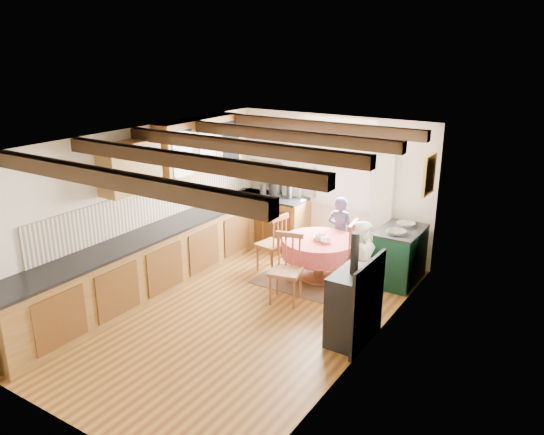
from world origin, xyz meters
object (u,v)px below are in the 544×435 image
Objects in this scene: cup at (318,238)px; child_right at (362,256)px; aga_range at (399,255)px; chair_near at (286,269)px; chair_right at (363,257)px; cast_iron_stove at (353,288)px; dining_table at (319,260)px; child_far at (340,232)px; chair_left at (272,242)px.

child_right is at bearing 13.28° from cup.
cup is at bearing -145.23° from aga_range.
chair_near is 0.97× the size of chair_right.
cast_iron_stove reaches higher than aga_range.
child_right is at bearing 38.63° from chair_near.
dining_table is 0.94× the size of child_far.
chair_right is 0.73× the size of cast_iron_stove.
chair_near reaches higher than chair_left.
child_far is (0.86, 0.72, 0.12)m from chair_left.
chair_near is at bearing 133.24° from chair_right.
chair_near is 1.32m from cast_iron_stove.
cup reaches higher than dining_table.
child_right is (0.68, 0.07, 0.20)m from dining_table.
cast_iron_stove reaches higher than child_far.
chair_left is 8.96× the size of cup.
chair_left is 1.13m from child_far.
dining_table is at bearing 110.73° from child_right.
chair_left is 1.03× the size of aga_range.
cup is (0.08, 0.81, 0.23)m from chair_near.
dining_table is at bearing 130.83° from cast_iron_stove.
child_right reaches higher than chair_near.
chair_right is 0.96× the size of child_right.
child_right is at bearing -123.95° from aga_range.
aga_range is (1.87, 0.70, -0.05)m from chair_left.
chair_left is 2.37m from cast_iron_stove.
chair_near reaches higher than cup.
cast_iron_stove reaches higher than chair_right.
child_right reaches higher than chair_right.
cast_iron_stove is 1.70m from cup.
chair_left is at bearing 109.78° from child_right.
cast_iron_stove is 2.30m from child_far.
child_right is at bearing 6.19° from dining_table.
cast_iron_stove is 13.12× the size of cup.
cast_iron_stove is 1.32× the size of child_right.
cast_iron_stove is at bearing 65.97° from chair_left.
cast_iron_stove is 1.18× the size of child_far.
cup is at bearing 97.72° from chair_left.
cast_iron_stove reaches higher than chair_left.
chair_near is 1.06× the size of aga_range.
chair_near is 1.89m from aga_range.
child_far is 0.86m from child_right.
dining_table is 0.91m from chair_near.
child_right is (-0.38, -0.56, 0.10)m from aga_range.
child_right is at bearing 104.09° from chair_left.
chair_right is at bearing 6.32° from dining_table.
cast_iron_stove is at bearing 117.42° from child_far.
chair_right is at bearing 137.08° from child_far.
dining_table is 1.06× the size of child_right.
dining_table is 1.17× the size of chair_left.
cast_iron_stove reaches higher than cup.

